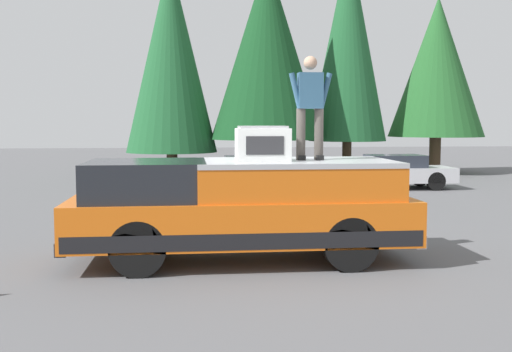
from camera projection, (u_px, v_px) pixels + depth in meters
name	position (u px, v px, depth m)	size (l,w,h in m)	color
ground_plane	(277.00, 255.00, 10.40)	(90.00, 90.00, 0.00)	#565659
pickup_truck	(241.00, 208.00, 9.92)	(2.01, 5.54, 1.65)	orange
compressor_unit	(263.00, 144.00, 9.69)	(0.65, 0.84, 0.56)	silver
person_on_truck_bed	(310.00, 105.00, 9.93)	(0.29, 0.72, 1.69)	#423D38
parked_car_silver	(393.00, 172.00, 20.83)	(1.64, 4.10, 1.16)	silver
parked_car_grey	(252.00, 173.00, 20.13)	(1.64, 4.10, 1.16)	gray
conifer_far_left	(437.00, 67.00, 26.99)	(4.20, 4.20, 7.79)	#4C3826
conifer_left	(348.00, 41.00, 26.05)	(3.35, 3.35, 10.00)	#4C3826
conifer_center_left	(267.00, 50.00, 24.36)	(4.55, 4.55, 8.78)	#4C3826
conifer_center_right	(171.00, 55.00, 24.62)	(3.71, 3.71, 8.91)	#4C3826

